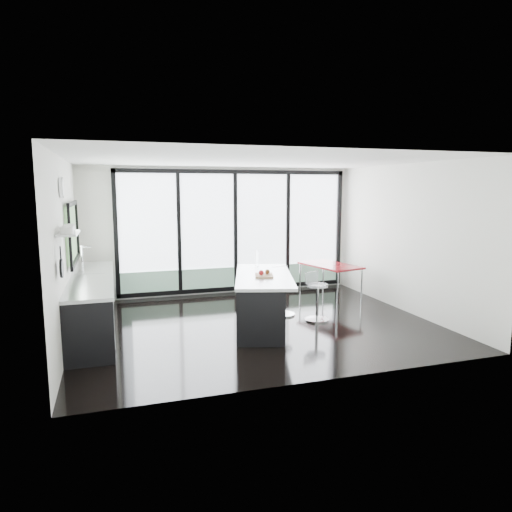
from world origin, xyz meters
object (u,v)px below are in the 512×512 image
object	(u,v)px
island	(259,300)
bar_stool_far	(283,297)
bar_stool_near	(317,302)
red_table	(330,281)

from	to	relation	value
island	bar_stool_far	size ratio (longest dim) A/B	3.42
bar_stool_near	red_table	distance (m)	1.85
bar_stool_near	bar_stool_far	bearing A→B (deg)	108.98
island	bar_stool_near	size ratio (longest dim) A/B	3.53
island	red_table	bearing A→B (deg)	36.08
island	bar_stool_near	distance (m)	1.09
bar_stool_near	island	bearing A→B (deg)	158.40
island	red_table	xyz separation A→B (m)	(2.10, 1.53, -0.10)
island	bar_stool_far	distance (m)	0.83
bar_stool_near	red_table	bearing A→B (deg)	34.77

